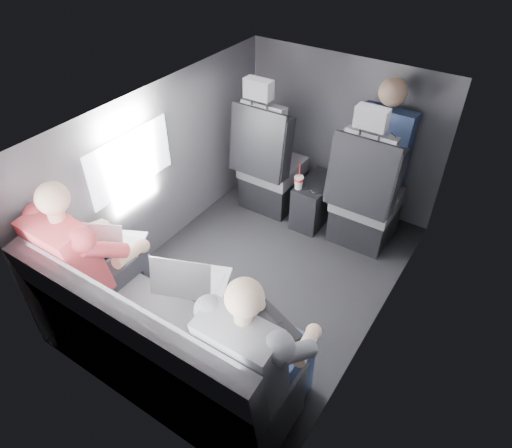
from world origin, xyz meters
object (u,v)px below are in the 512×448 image
Objects in this scene: front_seat_left at (269,169)px; passenger_rear_left at (90,259)px; center_console at (315,201)px; passenger_rear_right at (258,353)px; front_seat_right at (365,201)px; soda_cup at (299,182)px; laptop_silver at (193,279)px; passenger_front_right at (382,147)px; laptop_black at (262,328)px; laptop_white at (112,241)px; rear_bench at (162,349)px.

passenger_rear_left is (-0.16, -1.81, 0.23)m from front_seat_left.
passenger_rear_right reaches higher than center_console.
front_seat_right reaches higher than soda_cup.
center_console is 1.12× the size of laptop_silver.
passenger_front_right is at bearing 63.13° from passenger_rear_left.
passenger_rear_left is (-1.16, -0.13, 0.00)m from laptop_black.
soda_cup is (-0.08, -0.17, 0.26)m from center_console.
front_seat_right reaches higher than laptop_white.
front_seat_left is at bearing 160.44° from soda_cup.
laptop_white is at bearing -110.04° from soda_cup.
passenger_front_right is (-0.11, 1.93, 0.13)m from laptop_black.
laptop_silver is 0.62m from passenger_rear_right.
passenger_rear_right is at bearing 0.02° from passenger_rear_left.
front_seat_left reaches higher than laptop_silver.
front_seat_left is 0.79× the size of rear_bench.
front_seat_left and front_seat_right have the same top height.
laptop_white is at bearing 171.28° from passenger_rear_right.
front_seat_left is 2.64× the size of center_console.
rear_bench is at bearing -90.00° from center_console.
laptop_black is 0.32× the size of passenger_rear_left.
passenger_rear_left is at bearing -120.48° from front_seat_right.
passenger_rear_left is at bearing -161.58° from laptop_silver.
rear_bench is 1.29× the size of passenger_rear_left.
front_seat_left is 2.95× the size of laptop_silver.
passenger_rear_left reaches higher than rear_bench.
center_console is at bearing 90.00° from rear_bench.
center_console is at bearing -153.26° from passenger_front_right.
front_seat_right is at bearing 0.00° from front_seat_left.
passenger_rear_right reaches higher than laptop_black.
front_seat_right reaches higher than rear_bench.
passenger_rear_left reaches higher than passenger_rear_right.
laptop_black is (0.53, -0.08, -0.00)m from laptop_silver.
laptop_white is (-0.18, -1.62, 0.23)m from front_seat_left.
front_seat_left is at bearing 106.28° from laptop_silver.
laptop_white is at bearing -119.48° from passenger_front_right.
rear_bench is 2.25m from passenger_front_right.
soda_cup is at bearing -143.16° from passenger_front_right.
front_seat_left is at bearing 84.83° from passenger_rear_left.
passenger_rear_right is (0.06, -0.13, -0.01)m from laptop_black.
rear_bench is at bearing -157.34° from laptop_black.
front_seat_right is at bearing -86.18° from passenger_front_right.
laptop_white is 0.97× the size of laptop_silver.
front_seat_left reaches higher than laptop_black.
passenger_rear_right reaches higher than rear_bench.
soda_cup is 1.77m from passenger_rear_left.
rear_bench is 1.78m from soda_cup.
soda_cup is at bearing 93.94° from laptop_silver.
laptop_silver is 1.91m from passenger_front_right.
front_seat_left is 1.02× the size of passenger_rear_left.
front_seat_left is at bearing 103.31° from rear_bench.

